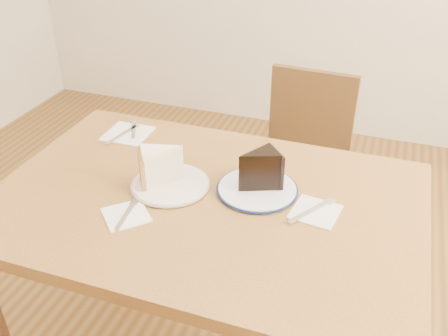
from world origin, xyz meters
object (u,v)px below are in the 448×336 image
plate_cream (170,184)px  plate_navy (257,189)px  table (205,225)px  carrot_cake (164,166)px  chair_far (299,167)px  chocolate_cake (257,172)px

plate_cream → plate_navy: bearing=13.9°
table → carrot_cake: (-0.14, 0.03, 0.16)m
chair_far → table: bearing=82.6°
plate_cream → carrot_cake: size_ratio=1.88×
carrot_cake → chair_far: bearing=124.6°
table → plate_cream: bearing=170.1°
table → plate_navy: (0.13, 0.08, 0.10)m
table → chocolate_cake: chocolate_cake is taller
carrot_cake → chocolate_cake: chocolate_cake is taller
chair_far → carrot_cake: bearing=71.7°
plate_cream → plate_navy: same height
chair_far → carrot_cake: carrot_cake is taller
carrot_cake → chocolate_cake: (0.26, 0.05, 0.00)m
table → chair_far: size_ratio=1.42×
chocolate_cake → chair_far: bearing=-42.9°
table → chair_far: chair_far is taller
table → chair_far: bearing=78.7°
plate_cream → carrot_cake: (-0.02, 0.01, 0.05)m
plate_navy → carrot_cake: carrot_cake is taller
chair_far → plate_navy: chair_far is taller
chair_far → plate_navy: (-0.01, -0.62, 0.29)m
chocolate_cake → carrot_cake: bearing=60.2°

